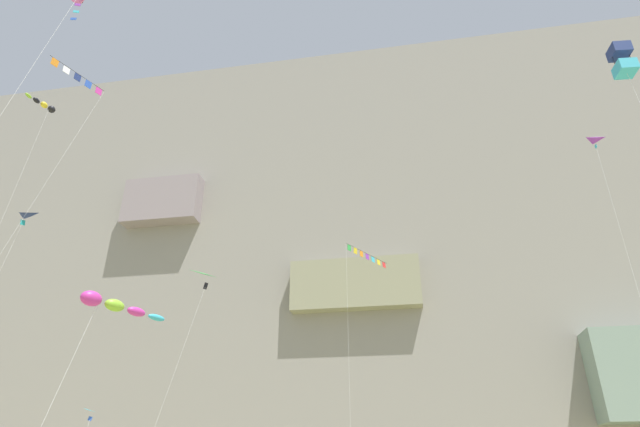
{
  "coord_description": "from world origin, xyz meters",
  "views": [
    {
      "loc": [
        5.34,
        -0.0,
        3.61
      ],
      "look_at": [
        1.09,
        24.79,
        16.44
      ],
      "focal_mm": 28.67,
      "sensor_mm": 36.0,
      "label": 1
    }
  ],
  "objects": [
    {
      "name": "kite_delta_far_right",
      "position": [
        19.89,
        34.04,
        22.98
      ],
      "size": [
        2.57,
        5.3,
        25.25
      ],
      "color": "purple",
      "rests_on": "ground"
    },
    {
      "name": "kite_banner_low_right",
      "position": [
        -16.85,
        24.85,
        27.68
      ],
      "size": [
        2.29,
        7.51,
        29.54
      ],
      "color": "black",
      "rests_on": "ground"
    },
    {
      "name": "cliff_face",
      "position": [
        0.05,
        68.34,
        28.83
      ],
      "size": [
        180.0,
        30.65,
        57.74
      ],
      "color": "gray",
      "rests_on": "ground"
    },
    {
      "name": "kite_windsock_upper_left",
      "position": [
        -20.97,
        27.27,
        28.8
      ],
      "size": [
        1.05,
        4.17,
        29.4
      ],
      "color": "black",
      "rests_on": "ground"
    },
    {
      "name": "kite_box_mid_left",
      "position": [
        16.38,
        20.37,
        21.01
      ],
      "size": [
        0.9,
        2.8,
        21.89
      ],
      "color": "navy",
      "rests_on": "ground"
    },
    {
      "name": "kite_banner_high_right",
      "position": [
        2.49,
        38.73,
        18.59
      ],
      "size": [
        2.93,
        6.63,
        19.74
      ],
      "color": "black",
      "rests_on": "ground"
    },
    {
      "name": "kite_delta_upper_right",
      "position": [
        -8.8,
        33.94,
        15.9
      ],
      "size": [
        3.37,
        5.25,
        16.37
      ],
      "color": "green",
      "rests_on": "ground"
    },
    {
      "name": "kite_windsock_far_left",
      "position": [
        -5.83,
        17.55,
        9.41
      ],
      "size": [
        2.13,
        5.47,
        9.74
      ],
      "color": "#CC3399",
      "rests_on": "ground"
    },
    {
      "name": "kite_delta_high_center",
      "position": [
        -16.76,
        35.11,
        6.8
      ],
      "size": [
        1.71,
        4.28,
        7.22
      ],
      "color": "#38B2D1",
      "rests_on": "ground"
    },
    {
      "name": "kite_delta_mid_center",
      "position": [
        -23.8,
        30.88,
        20.71
      ],
      "size": [
        2.11,
        5.03,
        21.37
      ],
      "color": "navy",
      "rests_on": "ground"
    }
  ]
}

